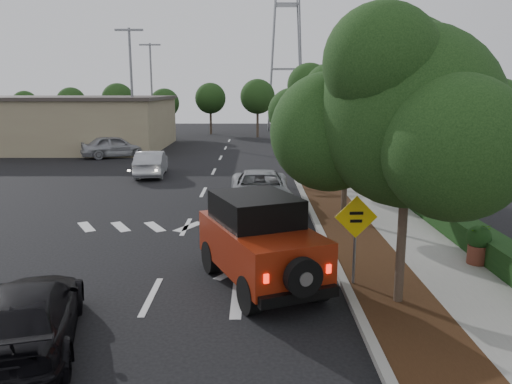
{
  "coord_description": "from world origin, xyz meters",
  "views": [
    {
      "loc": [
        2.42,
        -10.87,
        4.73
      ],
      "look_at": [
        2.45,
        3.0,
        1.87
      ],
      "focal_mm": 35.0,
      "sensor_mm": 36.0,
      "label": 1
    }
  ],
  "objects_px": {
    "silver_suv_ahead": "(260,190)",
    "black_suv_oncoming": "(25,316)",
    "speed_hump_sign": "(356,228)",
    "red_jeep": "(257,239)"
  },
  "relations": [
    {
      "from": "silver_suv_ahead",
      "to": "black_suv_oncoming",
      "type": "xyz_separation_m",
      "value": [
        -4.42,
        -11.35,
        -0.07
      ]
    },
    {
      "from": "black_suv_oncoming",
      "to": "speed_hump_sign",
      "type": "height_order",
      "value": "speed_hump_sign"
    },
    {
      "from": "speed_hump_sign",
      "to": "black_suv_oncoming",
      "type": "bearing_deg",
      "value": -158.84
    },
    {
      "from": "red_jeep",
      "to": "black_suv_oncoming",
      "type": "height_order",
      "value": "red_jeep"
    },
    {
      "from": "speed_hump_sign",
      "to": "red_jeep",
      "type": "bearing_deg",
      "value": 169.01
    },
    {
      "from": "silver_suv_ahead",
      "to": "black_suv_oncoming",
      "type": "relative_size",
      "value": 1.16
    },
    {
      "from": "red_jeep",
      "to": "silver_suv_ahead",
      "type": "xyz_separation_m",
      "value": [
        0.15,
        8.1,
        -0.39
      ]
    },
    {
      "from": "silver_suv_ahead",
      "to": "speed_hump_sign",
      "type": "xyz_separation_m",
      "value": [
        2.18,
        -8.45,
        0.78
      ]
    },
    {
      "from": "red_jeep",
      "to": "silver_suv_ahead",
      "type": "bearing_deg",
      "value": 66.27
    },
    {
      "from": "black_suv_oncoming",
      "to": "red_jeep",
      "type": "bearing_deg",
      "value": -157.75
    }
  ]
}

